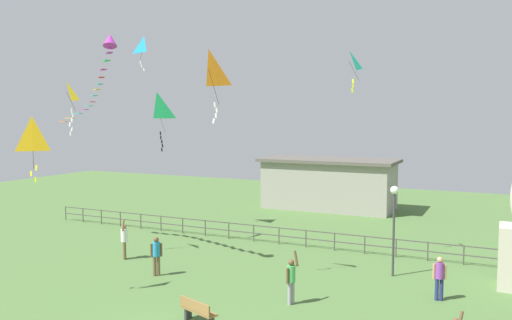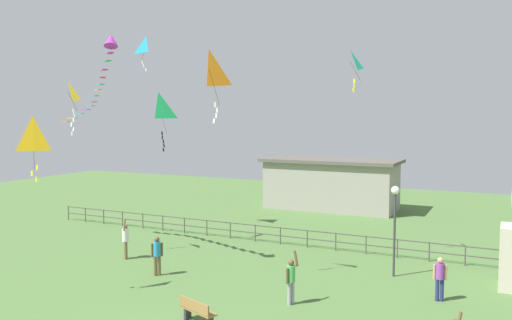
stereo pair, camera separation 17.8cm
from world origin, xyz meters
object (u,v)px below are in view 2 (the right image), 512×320
object	(u,v)px
lamppost	(395,210)
person_5	(440,276)
park_bench	(197,311)
person_3	(291,278)
kite_7	(68,94)
kite_5	(159,108)
kite_3	(209,70)
streamer_kite	(106,54)
kite_4	(146,46)
person_1	(157,253)
person_0	(125,238)
kite_0	(33,135)
kite_1	(350,62)

from	to	relation	value
lamppost	person_5	bearing A→B (deg)	-47.25
park_bench	person_3	size ratio (longest dim) A/B	0.78
park_bench	kite_7	size ratio (longest dim) A/B	0.60
kite_5	kite_3	bearing A→B (deg)	-39.24
kite_3	streamer_kite	bearing A→B (deg)	178.28
person_3	kite_4	world-z (taller)	kite_4
kite_5	kite_7	world-z (taller)	kite_7
person_1	kite_4	world-z (taller)	kite_4
person_0	person_3	world-z (taller)	person_0
person_1	kite_0	distance (m)	7.27
park_bench	kite_5	bearing A→B (deg)	132.12
lamppost	park_bench	bearing A→B (deg)	-120.36
kite_4	lamppost	bearing A→B (deg)	-10.02
person_1	person_3	size ratio (longest dim) A/B	0.87
person_0	kite_7	xyz separation A→B (m)	(-2.33, -1.15, 7.05)
park_bench	streamer_kite	size ratio (longest dim) A/B	0.21
streamer_kite	lamppost	bearing A→B (deg)	20.75
person_1	person_3	distance (m)	6.70
kite_1	kite_5	bearing A→B (deg)	-173.10
person_5	kite_1	size ratio (longest dim) A/B	0.87
person_5	kite_0	xyz separation A→B (m)	(-13.91, -6.49, 5.31)
person_3	kite_4	xyz separation A→B (m)	(-12.57, 7.88, 10.17)
kite_7	streamer_kite	distance (m)	3.33
kite_0	person_5	bearing A→B (deg)	24.99
person_1	kite_1	world-z (taller)	kite_1
person_0	kite_3	size ratio (longest dim) A/B	0.70
person_0	person_1	distance (m)	3.42
kite_1	kite_4	xyz separation A→B (m)	(-12.75, 1.02, 1.62)
person_5	streamer_kite	size ratio (longest dim) A/B	0.23
lamppost	kite_7	distance (m)	16.16
person_3	kite_7	bearing A→B (deg)	174.62
park_bench	kite_5	distance (m)	13.73
person_1	person_3	bearing A→B (deg)	-6.32
kite_0	streamer_kite	world-z (taller)	streamer_kite
person_3	kite_7	xyz separation A→B (m)	(-12.04, 1.13, 7.07)
kite_5	streamer_kite	bearing A→B (deg)	-80.32
park_bench	person_0	size ratio (longest dim) A/B	0.76
park_bench	person_0	xyz separation A→B (m)	(-7.58, 5.43, 0.56)
lamppost	park_bench	xyz separation A→B (m)	(-4.88, -8.32, -2.48)
person_3	kite_3	xyz separation A→B (m)	(-3.77, 0.48, 7.83)
lamppost	kite_5	bearing A→B (deg)	178.01
person_5	streamer_kite	xyz separation A→B (m)	(-14.15, -2.15, 8.80)
person_1	person_3	world-z (taller)	person_3
person_0	person_5	bearing A→B (deg)	2.01
kite_3	kite_7	world-z (taller)	kite_3
streamer_kite	kite_5	bearing A→B (deg)	99.68
kite_3	kite_7	xyz separation A→B (m)	(-8.27, 0.65, -0.76)
park_bench	kite_7	bearing A→B (deg)	156.62
kite_7	streamer_kite	xyz separation A→B (m)	(2.83, -0.49, 1.70)
person_5	kite_5	size ratio (longest dim) A/B	0.54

